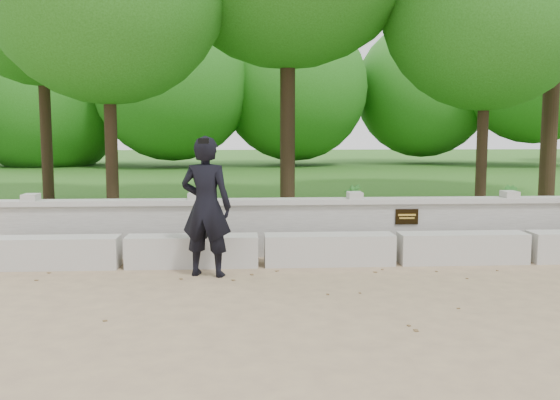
# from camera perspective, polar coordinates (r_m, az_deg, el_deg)

# --- Properties ---
(ground) EXTENTS (80.00, 80.00, 0.00)m
(ground) POSITION_cam_1_polar(r_m,az_deg,el_deg) (7.68, 13.98, -8.68)
(ground) COLOR tan
(ground) RESTS_ON ground
(lawn) EXTENTS (40.00, 22.00, 0.25)m
(lawn) POSITION_cam_1_polar(r_m,az_deg,el_deg) (21.27, 2.70, 1.49)
(lawn) COLOR #1F5917
(lawn) RESTS_ON ground
(concrete_bench) EXTENTS (11.90, 0.45, 0.45)m
(concrete_bench) POSITION_cam_1_polar(r_m,az_deg,el_deg) (9.41, 10.57, -4.38)
(concrete_bench) COLOR beige
(concrete_bench) RESTS_ON ground
(parapet_wall) EXTENTS (12.50, 0.35, 0.90)m
(parapet_wall) POSITION_cam_1_polar(r_m,az_deg,el_deg) (10.04, 9.64, -2.30)
(parapet_wall) COLOR #B9B7AF
(parapet_wall) RESTS_ON ground
(man_main) EXTENTS (0.79, 0.72, 1.90)m
(man_main) POSITION_cam_1_polar(r_m,az_deg,el_deg) (8.44, -6.77, -0.59)
(man_main) COLOR black
(man_main) RESTS_ON ground
(shrub_a) EXTENTS (0.34, 0.32, 0.53)m
(shrub_a) POSITION_cam_1_polar(r_m,az_deg,el_deg) (10.51, -8.33, -1.61)
(shrub_a) COLOR #2B6F25
(shrub_a) RESTS_ON lawn
(shrub_b) EXTENTS (0.45, 0.46, 0.65)m
(shrub_b) POSITION_cam_1_polar(r_m,az_deg,el_deg) (12.89, 20.41, -0.19)
(shrub_b) COLOR #2B6F25
(shrub_b) RESTS_ON lawn
(shrub_d) EXTENTS (0.48, 0.49, 0.66)m
(shrub_d) POSITION_cam_1_polar(r_m,az_deg,el_deg) (12.25, 6.62, -0.12)
(shrub_d) COLOR #2B6F25
(shrub_d) RESTS_ON lawn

